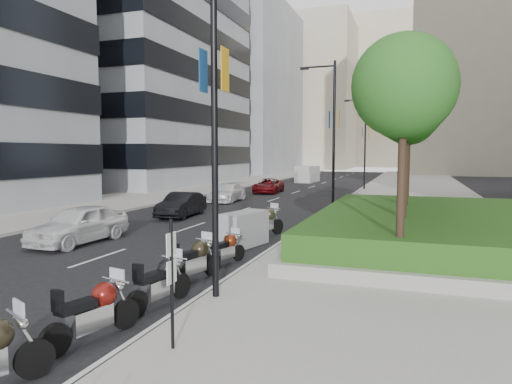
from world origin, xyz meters
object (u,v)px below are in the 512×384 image
at_px(motorcycle_3, 194,260).
at_px(car_d, 268,186).
at_px(lamp_post_2, 364,138).
at_px(motorcycle_4, 226,249).
at_px(motorcycle_2, 161,282).
at_px(car_a, 79,224).
at_px(delivery_van, 307,175).
at_px(motorcycle_5, 244,229).
at_px(lamp_post_0, 208,94).
at_px(parking_sign, 172,277).
at_px(motorcycle_1, 95,311).
at_px(lamp_post_1, 331,129).
at_px(car_c, 227,193).
at_px(car_b, 181,205).
at_px(motorcycle_6, 265,222).

xyz_separation_m(motorcycle_3, car_d, (-6.70, 28.03, 0.04)).
height_order(lamp_post_2, motorcycle_4, lamp_post_2).
relative_size(motorcycle_2, motorcycle_4, 1.15).
relative_size(car_a, delivery_van, 0.93).
height_order(motorcycle_5, car_d, motorcycle_5).
xyz_separation_m(lamp_post_0, parking_sign, (0.66, -3.00, -3.61)).
relative_size(motorcycle_1, motorcycle_2, 1.00).
height_order(lamp_post_2, motorcycle_3, lamp_post_2).
bearing_deg(motorcycle_5, motorcycle_3, -162.10).
height_order(motorcycle_5, car_a, car_a).
bearing_deg(motorcycle_3, motorcycle_4, 11.55).
bearing_deg(parking_sign, motorcycle_3, 112.13).
bearing_deg(delivery_van, lamp_post_1, -69.72).
xyz_separation_m(parking_sign, car_c, (-9.20, 24.47, -0.78)).
xyz_separation_m(motorcycle_4, car_b, (-6.78, 9.50, 0.17)).
xyz_separation_m(motorcycle_2, motorcycle_3, (-0.22, 2.19, 0.02)).
bearing_deg(lamp_post_0, lamp_post_1, 90.00).
bearing_deg(motorcycle_5, motorcycle_4, -156.98).
distance_m(motorcycle_2, delivery_van, 46.89).
relative_size(car_b, car_c, 0.91).
distance_m(lamp_post_0, motorcycle_3, 4.82).
bearing_deg(car_d, motorcycle_6, -77.01).
distance_m(motorcycle_5, car_b, 9.12).
height_order(parking_sign, motorcycle_4, parking_sign).
distance_m(motorcycle_4, motorcycle_5, 2.95).
bearing_deg(motorcycle_6, motorcycle_5, -160.07).
bearing_deg(car_b, lamp_post_1, 22.59).
bearing_deg(lamp_post_2, car_a, -105.04).
bearing_deg(parking_sign, motorcycle_5, 103.04).
bearing_deg(lamp_post_2, car_d, -144.86).
relative_size(lamp_post_1, motorcycle_6, 3.94).
bearing_deg(motorcycle_6, lamp_post_1, 13.30).
xyz_separation_m(lamp_post_1, car_c, (-8.54, 4.47, -4.39)).
bearing_deg(parking_sign, car_c, 110.60).
xyz_separation_m(motorcycle_4, car_d, (-6.80, 25.95, 0.13)).
relative_size(motorcycle_1, motorcycle_4, 1.15).
distance_m(lamp_post_0, motorcycle_6, 9.92).
distance_m(lamp_post_2, motorcycle_2, 36.04).
xyz_separation_m(lamp_post_0, car_d, (-7.85, 29.48, -4.41)).
distance_m(motorcycle_2, car_d, 31.01).
distance_m(lamp_post_0, lamp_post_1, 17.00).
bearing_deg(parking_sign, lamp_post_2, 90.99).
bearing_deg(car_d, motorcycle_4, -79.61).
height_order(lamp_post_1, car_a, lamp_post_1).
height_order(lamp_post_1, car_d, lamp_post_1).
distance_m(motorcycle_5, car_c, 16.60).
xyz_separation_m(motorcycle_2, motorcycle_5, (-0.60, 7.18, 0.09)).
distance_m(lamp_post_0, car_c, 23.52).
relative_size(motorcycle_3, car_c, 0.48).
bearing_deg(lamp_post_1, motorcycle_2, -92.99).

